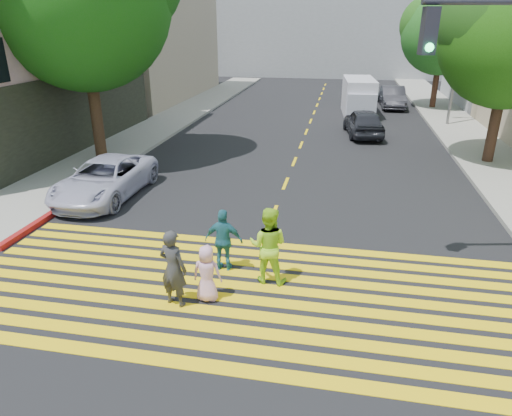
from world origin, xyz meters
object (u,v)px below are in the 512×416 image
(silver_car, at_px, (368,91))
(pedestrian_extra, at_px, (224,240))
(pedestrian_woman, at_px, (268,245))
(tree_right_far, at_px, (445,29))
(dark_car_near, at_px, (363,122))
(pedestrian_child, at_px, (207,273))
(white_sedan, at_px, (105,179))
(white_van, at_px, (359,98))
(dark_car_parked, at_px, (393,97))
(pedestrian_man, at_px, (173,268))

(silver_car, bearing_deg, pedestrian_extra, 80.06)
(pedestrian_woman, xyz_separation_m, silver_car, (3.29, 29.00, -0.33))
(tree_right_far, relative_size, dark_car_near, 1.83)
(pedestrian_child, xyz_separation_m, pedestrian_extra, (0.03, 1.36, 0.14))
(pedestrian_child, height_order, white_sedan, white_sedan)
(silver_car, height_order, white_van, white_van)
(white_sedan, distance_m, silver_car, 26.40)
(dark_car_near, bearing_deg, dark_car_parked, -111.67)
(tree_right_far, distance_m, pedestrian_man, 28.36)
(pedestrian_child, distance_m, white_van, 23.00)
(tree_right_far, xyz_separation_m, pedestrian_extra, (-8.84, -24.67, -4.51))
(pedestrian_child, bearing_deg, white_van, -99.64)
(tree_right_far, height_order, silver_car, tree_right_far)
(pedestrian_man, xyz_separation_m, pedestrian_woman, (1.83, 1.35, 0.05))
(white_van, bearing_deg, dark_car_parked, 49.50)
(tree_right_far, xyz_separation_m, white_van, (-5.31, -3.32, -4.20))
(pedestrian_extra, height_order, silver_car, pedestrian_extra)
(dark_car_near, height_order, dark_car_parked, dark_car_parked)
(pedestrian_extra, bearing_deg, white_van, -99.78)
(pedestrian_extra, relative_size, white_van, 0.32)
(pedestrian_man, distance_m, pedestrian_child, 0.75)
(pedestrian_extra, relative_size, dark_car_near, 0.37)
(pedestrian_man, bearing_deg, dark_car_near, -88.61)
(dark_car_parked, bearing_deg, dark_car_near, -104.39)
(dark_car_near, bearing_deg, pedestrian_man, 67.60)
(pedestrian_man, height_order, pedestrian_woman, pedestrian_woman)
(white_van, bearing_deg, pedestrian_man, -104.64)
(tree_right_far, bearing_deg, pedestrian_extra, -109.72)
(tree_right_far, xyz_separation_m, pedestrian_woman, (-7.69, -25.00, -4.37))
(pedestrian_man, bearing_deg, white_van, -84.52)
(pedestrian_woman, bearing_deg, dark_car_near, -95.98)
(white_sedan, bearing_deg, pedestrian_woman, -34.04)
(silver_car, xyz_separation_m, dark_car_parked, (1.55, -3.95, 0.13))
(pedestrian_child, relative_size, white_van, 0.26)
(tree_right_far, relative_size, pedestrian_child, 5.96)
(dark_car_parked, bearing_deg, white_sedan, -119.65)
(dark_car_parked, bearing_deg, pedestrian_woman, -101.62)
(pedestrian_child, bearing_deg, pedestrian_extra, -91.85)
(pedestrian_child, height_order, white_van, white_van)
(white_sedan, xyz_separation_m, dark_car_parked, (11.38, 20.55, 0.07))
(dark_car_parked, distance_m, white_van, 4.19)
(dark_car_near, bearing_deg, pedestrian_extra, 68.44)
(pedestrian_man, height_order, dark_car_parked, pedestrian_man)
(pedestrian_woman, bearing_deg, pedestrian_extra, -12.51)
(pedestrian_extra, distance_m, silver_car, 29.01)
(pedestrian_extra, xyz_separation_m, white_van, (3.54, 21.35, 0.30))
(pedestrian_woman, xyz_separation_m, white_sedan, (-6.53, 4.50, -0.27))
(white_sedan, height_order, dark_car_parked, dark_car_parked)
(dark_car_parked, bearing_deg, white_van, -126.88)
(white_sedan, distance_m, dark_car_parked, 23.49)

